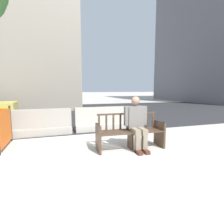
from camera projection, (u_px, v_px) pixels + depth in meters
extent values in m
plane|color=#B7B2A8|center=(128.00, 166.00, 3.41)|extent=(200.00, 200.00, 0.00)
cube|color=#28282B|center=(77.00, 112.00, 11.62)|extent=(120.00, 12.00, 0.01)
cube|color=#473323|center=(98.00, 138.00, 4.16)|extent=(0.07, 0.51, 0.66)
cube|color=#473323|center=(159.00, 134.00, 4.60)|extent=(0.07, 0.51, 0.66)
cube|color=#473323|center=(130.00, 140.00, 4.39)|extent=(0.05, 0.33, 0.45)
cube|color=#473323|center=(134.00, 133.00, 4.14)|extent=(1.60, 0.14, 0.02)
cube|color=#473323|center=(132.00, 132.00, 4.25)|extent=(1.60, 0.14, 0.02)
cube|color=#473323|center=(130.00, 131.00, 4.36)|extent=(1.60, 0.14, 0.02)
cube|color=#473323|center=(129.00, 130.00, 4.47)|extent=(1.60, 0.14, 0.02)
cube|color=#473323|center=(127.00, 129.00, 4.58)|extent=(1.60, 0.14, 0.02)
cube|color=#473323|center=(127.00, 114.00, 4.54)|extent=(1.60, 0.10, 0.04)
cube|color=#473323|center=(99.00, 123.00, 4.37)|extent=(0.05, 0.03, 0.38)
cube|color=#473323|center=(106.00, 123.00, 4.42)|extent=(0.05, 0.03, 0.38)
cube|color=#473323|center=(113.00, 122.00, 4.47)|extent=(0.05, 0.03, 0.38)
cube|color=#473323|center=(120.00, 122.00, 4.52)|extent=(0.05, 0.03, 0.38)
cube|color=#473323|center=(127.00, 122.00, 4.57)|extent=(0.05, 0.03, 0.38)
cube|color=#473323|center=(134.00, 121.00, 4.62)|extent=(0.05, 0.03, 0.38)
cube|color=#473323|center=(140.00, 121.00, 4.67)|extent=(0.05, 0.03, 0.38)
cube|color=#473323|center=(147.00, 121.00, 4.72)|extent=(0.05, 0.03, 0.38)
cube|color=#473323|center=(153.00, 120.00, 4.77)|extent=(0.05, 0.03, 0.38)
cube|color=#473323|center=(98.00, 125.00, 4.10)|extent=(0.07, 0.46, 0.03)
cube|color=#473323|center=(160.00, 122.00, 4.54)|extent=(0.07, 0.46, 0.03)
cube|color=#66605B|center=(135.00, 117.00, 4.43)|extent=(0.41, 0.26, 0.56)
sphere|color=#9E755B|center=(136.00, 101.00, 4.35)|extent=(0.21, 0.21, 0.21)
cube|color=#7F705B|center=(135.00, 131.00, 4.23)|extent=(0.16, 0.45, 0.14)
cube|color=#7F705B|center=(142.00, 131.00, 4.28)|extent=(0.16, 0.45, 0.14)
cube|color=#7F705B|center=(137.00, 143.00, 4.10)|extent=(0.11, 0.11, 0.45)
cube|color=#7F705B|center=(144.00, 143.00, 4.15)|extent=(0.11, 0.11, 0.45)
cube|color=#4C2319|center=(139.00, 152.00, 4.05)|extent=(0.12, 0.26, 0.08)
cube|color=#4C2319|center=(146.00, 151.00, 4.10)|extent=(0.12, 0.26, 0.08)
cube|color=#66605B|center=(126.00, 116.00, 4.33)|extent=(0.09, 0.12, 0.48)
cube|color=#66605B|center=(144.00, 115.00, 4.46)|extent=(0.09, 0.12, 0.48)
cube|color=#ADA89E|center=(102.00, 126.00, 6.54)|extent=(2.00, 0.68, 0.24)
cube|color=#ADA89E|center=(102.00, 115.00, 6.49)|extent=(2.00, 0.30, 0.60)
cube|color=#9E998E|center=(41.00, 131.00, 5.80)|extent=(2.02, 0.73, 0.24)
cube|color=#9E998E|center=(40.00, 118.00, 5.75)|extent=(2.01, 0.35, 0.60)
cylinder|color=#2D2D33|center=(11.00, 123.00, 5.01)|extent=(0.05, 0.05, 1.03)
cube|color=#E05B14|center=(5.00, 128.00, 4.45)|extent=(0.03, 1.18, 0.87)
cylinder|color=black|center=(4.00, 110.00, 10.05)|extent=(0.65, 0.25, 0.64)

